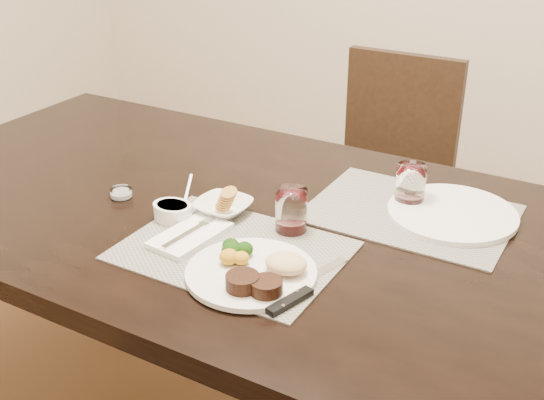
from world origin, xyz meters
The scene contains 13 objects.
dining_table centered at (0.00, 0.00, 0.67)m, with size 2.00×1.00×0.75m.
chair_far centered at (0.00, 0.93, 0.50)m, with size 0.42×0.42×0.90m.
placemat_near centered at (0.06, -0.17, 0.75)m, with size 0.46×0.34×0.00m, color gray.
placemat_far centered at (0.33, 0.18, 0.75)m, with size 0.46×0.34×0.00m, color gray.
dinner_plate centered at (0.16, -0.24, 0.77)m, with size 0.26×0.26×0.05m.
napkin_fork centered at (-0.05, -0.18, 0.76)m, with size 0.12×0.19×0.02m.
steak_knife centered at (0.26, -0.26, 0.76)m, with size 0.06×0.25×0.01m.
cracker_bowl centered at (-0.05, -0.04, 0.77)m, with size 0.13×0.13×0.06m.
sauce_ramekin centered at (-0.13, -0.13, 0.77)m, with size 0.10×0.14×0.08m.
wine_glass_near centered at (0.13, -0.03, 0.80)m, with size 0.07×0.07×0.10m.
far_plate centered at (0.42, 0.21, 0.76)m, with size 0.30×0.30×0.01m, color silver.
wine_glass_far centered at (0.31, 0.22, 0.80)m, with size 0.07×0.07×0.10m.
salt_cellar centered at (-0.32, -0.09, 0.76)m, with size 0.05×0.05×0.02m.
Camera 1 is at (0.76, -1.21, 1.49)m, focal length 45.00 mm.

